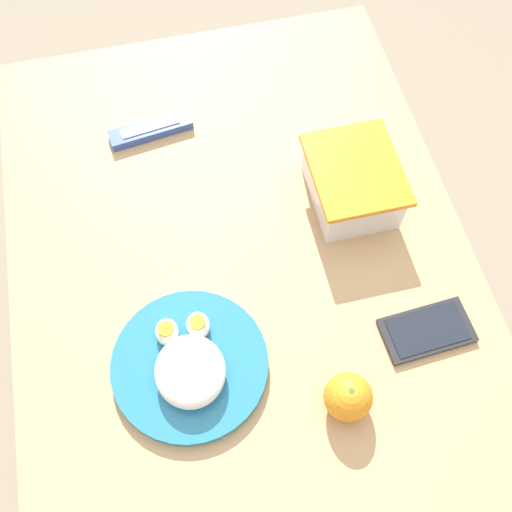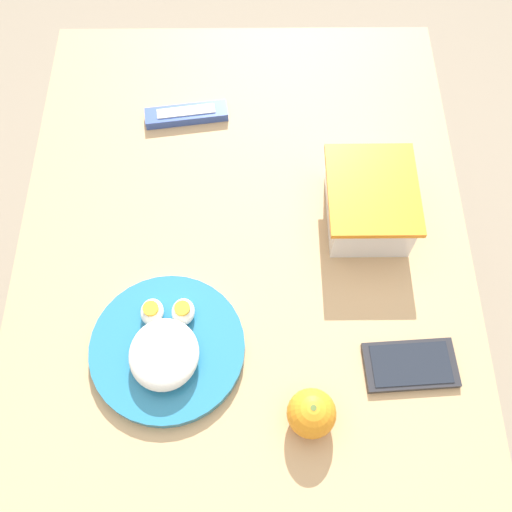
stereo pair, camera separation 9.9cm
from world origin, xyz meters
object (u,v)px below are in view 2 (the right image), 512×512
Objects in this scene: orange_fruit at (311,413)px; cell_phone at (410,365)px; rice_plate at (166,348)px; food_container at (368,204)px; candy_bar at (186,114)px.

cell_phone is at bearing 116.48° from orange_fruit.
orange_fruit is 0.24m from rice_plate.
rice_plate is (0.25, -0.33, -0.02)m from food_container.
orange_fruit is 0.18m from cell_phone.
orange_fruit reaches higher than cell_phone.
rice_plate is 1.65× the size of cell_phone.
food_container is at bearing -170.47° from cell_phone.
orange_fruit reaches higher than rice_plate.
rice_plate is at bearing -53.43° from food_container.
food_container is at bearing 161.98° from orange_fruit.
food_container reaches higher than rice_plate.
candy_bar is at bearing -143.34° from cell_phone.
orange_fruit is (0.35, -0.11, -0.00)m from food_container.
candy_bar is at bearing -160.04° from orange_fruit.
food_container is 0.40m from candy_bar.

